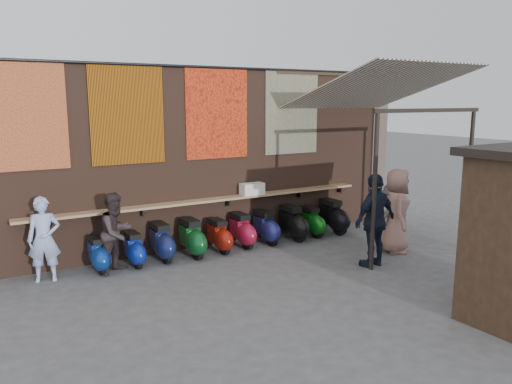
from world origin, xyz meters
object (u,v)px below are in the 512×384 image
(scooter_stool_9, at_px, (332,216))
(diner_right, at_px, (116,233))
(scooter_stool_6, at_px, (266,227))
(scooter_stool_8, at_px, (311,222))
(shopper_grey, at_px, (392,217))
(scooter_stool_3, at_px, (192,238))
(scooter_stool_2, at_px, (162,242))
(shopper_navy, at_px, (375,220))
(scooter_stool_0, at_px, (98,255))
(scooter_stool_5, at_px, (242,231))
(scooter_stool_1, at_px, (134,249))
(scooter_stool_4, at_px, (219,236))
(shelf_box, at_px, (252,189))
(shopper_tan, at_px, (396,211))
(diner_left, at_px, (44,239))
(scooter_stool_7, at_px, (292,223))

(scooter_stool_9, xyz_separation_m, diner_right, (-5.44, -0.16, 0.36))
(scooter_stool_6, bearing_deg, scooter_stool_9, -1.60)
(scooter_stool_8, relative_size, shopper_grey, 0.50)
(scooter_stool_3, height_order, scooter_stool_8, scooter_stool_3)
(scooter_stool_2, height_order, shopper_navy, shopper_navy)
(scooter_stool_0, xyz_separation_m, scooter_stool_6, (3.82, 0.01, 0.04))
(scooter_stool_5, height_order, scooter_stool_6, scooter_stool_5)
(diner_right, relative_size, shopper_grey, 1.04)
(scooter_stool_1, height_order, scooter_stool_4, scooter_stool_4)
(shelf_box, relative_size, scooter_stool_2, 0.67)
(scooter_stool_9, relative_size, shopper_navy, 0.47)
(scooter_stool_5, height_order, shopper_tan, shopper_tan)
(diner_right, bearing_deg, diner_left, 139.62)
(shelf_box, height_order, diner_right, diner_right)
(diner_left, xyz_separation_m, shopper_tan, (6.85, -1.99, 0.13))
(scooter_stool_5, xyz_separation_m, scooter_stool_6, (0.62, -0.02, -0.00))
(diner_left, bearing_deg, scooter_stool_5, 14.16)
(scooter_stool_6, height_order, diner_left, diner_left)
(scooter_stool_9, bearing_deg, scooter_stool_4, -179.87)
(shopper_grey, bearing_deg, scooter_stool_7, -51.43)
(scooter_stool_7, height_order, diner_left, diner_left)
(scooter_stool_4, xyz_separation_m, scooter_stool_9, (3.17, 0.01, 0.06))
(scooter_stool_0, distance_m, diner_right, 0.58)
(scooter_stool_6, xyz_separation_m, diner_left, (-4.77, -0.02, 0.41))
(scooter_stool_3, height_order, shopper_navy, shopper_navy)
(diner_left, bearing_deg, shopper_tan, -2.73)
(scooter_stool_7, bearing_deg, shopper_tan, -55.30)
(scooter_stool_7, distance_m, scooter_stool_9, 1.22)
(scooter_stool_0, bearing_deg, shopper_tan, -18.76)
(scooter_stool_7, distance_m, scooter_stool_8, 0.57)
(scooter_stool_1, height_order, scooter_stool_2, scooter_stool_2)
(scooter_stool_1, xyz_separation_m, diner_left, (-1.65, 0.00, 0.45))
(scooter_stool_4, height_order, shopper_grey, shopper_grey)
(shelf_box, bearing_deg, shopper_tan, -45.11)
(scooter_stool_3, bearing_deg, scooter_stool_9, 0.01)
(scooter_stool_7, bearing_deg, scooter_stool_9, -0.13)
(diner_left, distance_m, diner_right, 1.28)
(scooter_stool_0, xyz_separation_m, diner_right, (0.31, -0.20, 0.44))
(shelf_box, xyz_separation_m, scooter_stool_0, (-3.62, -0.29, -0.92))
(shopper_grey, bearing_deg, scooter_stool_2, -20.90)
(scooter_stool_2, distance_m, scooter_stool_9, 4.46)
(diner_left, xyz_separation_m, shopper_grey, (6.87, -1.85, -0.04))
(scooter_stool_0, relative_size, shopper_navy, 0.38)
(scooter_stool_7, xyz_separation_m, shopper_navy, (0.28, -2.44, 0.54))
(shopper_navy, bearing_deg, scooter_stool_0, -34.43)
(scooter_stool_4, relative_size, scooter_stool_7, 0.89)
(diner_left, relative_size, shopper_tan, 0.86)
(scooter_stool_0, height_order, shopper_grey, shopper_grey)
(scooter_stool_7, relative_size, diner_left, 0.54)
(shopper_navy, xyz_separation_m, shopper_grey, (1.10, 0.61, -0.19))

